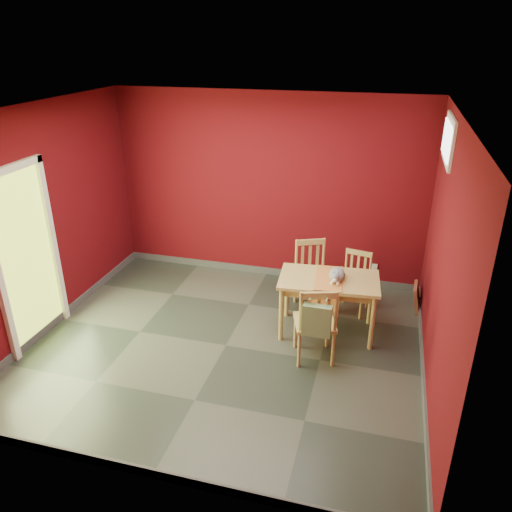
% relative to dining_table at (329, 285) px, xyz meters
% --- Properties ---
extents(ground, '(4.50, 4.50, 0.00)m').
position_rel_dining_table_xyz_m(ground, '(-1.10, -0.62, -0.64)').
color(ground, '#2D342D').
rests_on(ground, ground).
extents(room_shell, '(4.50, 4.50, 4.50)m').
position_rel_dining_table_xyz_m(room_shell, '(-1.10, -0.62, -0.59)').
color(room_shell, '#4C070D').
rests_on(room_shell, ground).
extents(doorway, '(0.06, 1.01, 2.13)m').
position_rel_dining_table_xyz_m(doorway, '(-3.33, -1.02, 0.48)').
color(doorway, '#B7D838').
rests_on(doorway, ground).
extents(window, '(0.05, 0.90, 0.50)m').
position_rel_dining_table_xyz_m(window, '(1.12, 0.38, 1.71)').
color(window, white).
rests_on(window, room_shell).
extents(outlet_plate, '(0.08, 0.02, 0.12)m').
position_rel_dining_table_xyz_m(outlet_plate, '(0.50, 1.37, -0.34)').
color(outlet_plate, silver).
rests_on(outlet_plate, room_shell).
extents(dining_table, '(1.23, 0.78, 0.73)m').
position_rel_dining_table_xyz_m(dining_table, '(0.00, 0.00, 0.00)').
color(dining_table, tan).
rests_on(dining_table, ground).
extents(table_runner, '(0.38, 0.70, 0.34)m').
position_rel_dining_table_xyz_m(table_runner, '(-0.00, -0.11, 0.04)').
color(table_runner, '#C07131').
rests_on(table_runner, dining_table).
extents(chair_far_left, '(0.57, 0.57, 0.92)m').
position_rel_dining_table_xyz_m(chair_far_left, '(-0.29, 0.57, -0.17)').
color(chair_far_left, tan).
rests_on(chair_far_left, ground).
extents(chair_far_right, '(0.44, 0.44, 0.81)m').
position_rel_dining_table_xyz_m(chair_far_right, '(0.27, 0.63, -0.23)').
color(chair_far_right, tan).
rests_on(chair_far_right, ground).
extents(chair_near, '(0.55, 0.55, 0.94)m').
position_rel_dining_table_xyz_m(chair_near, '(-0.06, -0.60, -0.16)').
color(chair_near, tan).
rests_on(chair_near, ground).
extents(tote_bag, '(0.30, 0.18, 0.43)m').
position_rel_dining_table_xyz_m(tote_bag, '(-0.01, -0.82, -0.00)').
color(tote_bag, '#678656').
rests_on(tote_bag, chair_near).
extents(cat, '(0.23, 0.39, 0.19)m').
position_rel_dining_table_xyz_m(cat, '(0.09, -0.00, 0.18)').
color(cat, slate).
rests_on(cat, table_runner).
extents(picture_frame, '(0.15, 0.37, 0.36)m').
position_rel_dining_table_xyz_m(picture_frame, '(1.09, 0.85, -0.46)').
color(picture_frame, brown).
rests_on(picture_frame, ground).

